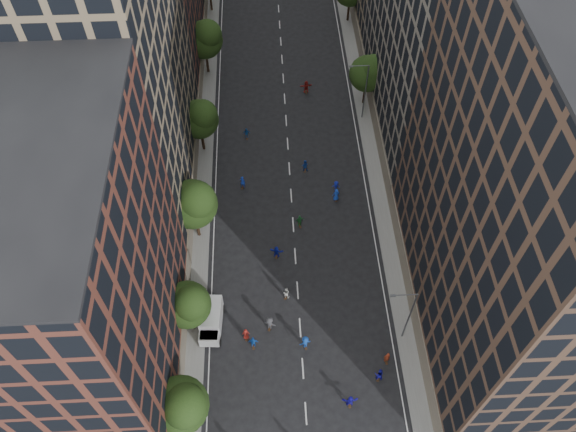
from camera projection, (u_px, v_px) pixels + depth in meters
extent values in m
plane|color=black|center=(288.00, 146.00, 75.22)|extent=(240.00, 240.00, 0.00)
cube|color=slate|center=(201.00, 111.00, 79.30)|extent=(4.00, 105.00, 0.15)
cube|color=slate|center=(369.00, 105.00, 80.00)|extent=(4.00, 105.00, 0.15)
cube|color=brown|center=(71.00, 285.00, 45.29)|extent=(14.00, 22.00, 30.00)
cube|color=#7E6C52|center=(107.00, 73.00, 58.06)|extent=(14.00, 26.00, 34.00)
cube|color=#4D3629|center=(532.00, 205.00, 46.40)|extent=(14.00, 30.00, 36.00)
cube|color=#6D655A|center=(450.00, 16.00, 64.97)|extent=(14.00, 28.00, 33.00)
cylinder|color=black|center=(186.00, 418.00, 51.75)|extent=(0.36, 0.36, 3.96)
sphere|color=black|center=(180.00, 405.00, 48.87)|extent=(5.20, 5.20, 5.20)
sphere|color=black|center=(185.00, 406.00, 47.54)|extent=(3.90, 3.90, 3.90)
cylinder|color=black|center=(192.00, 320.00, 57.84)|extent=(0.36, 0.36, 3.70)
sphere|color=black|center=(187.00, 305.00, 55.16)|extent=(4.80, 4.80, 4.80)
sphere|color=black|center=(191.00, 303.00, 53.92)|extent=(3.60, 3.60, 3.60)
cylinder|color=black|center=(197.00, 225.00, 64.82)|extent=(0.36, 0.36, 4.22)
sphere|color=black|center=(193.00, 204.00, 61.74)|extent=(5.60, 5.60, 5.60)
sphere|color=black|center=(197.00, 200.00, 60.31)|extent=(4.20, 4.20, 4.20)
cylinder|color=black|center=(202.00, 139.00, 73.34)|extent=(0.36, 0.36, 3.87)
sphere|color=black|center=(199.00, 119.00, 70.52)|extent=(5.00, 5.00, 5.00)
sphere|color=black|center=(203.00, 114.00, 69.24)|extent=(3.75, 3.75, 3.75)
cylinder|color=black|center=(207.00, 61.00, 82.85)|extent=(0.36, 0.36, 4.05)
sphere|color=black|center=(204.00, 40.00, 79.91)|extent=(5.40, 5.40, 5.40)
sphere|color=black|center=(208.00, 34.00, 78.52)|extent=(4.05, 4.05, 4.05)
cylinder|color=black|center=(211.00, 0.00, 92.54)|extent=(0.36, 0.36, 3.78)
cylinder|color=black|center=(365.00, 93.00, 78.84)|extent=(0.36, 0.36, 3.74)
sphere|color=black|center=(367.00, 74.00, 76.12)|extent=(5.00, 5.00, 5.00)
sphere|color=black|center=(373.00, 68.00, 74.84)|extent=(3.75, 3.75, 3.75)
cylinder|color=black|center=(348.00, 10.00, 90.73)|extent=(0.36, 0.36, 3.96)
cylinder|color=#595B60|center=(409.00, 317.00, 55.16)|extent=(0.18, 0.18, 9.00)
cylinder|color=#595B60|center=(405.00, 295.00, 51.53)|extent=(2.40, 0.12, 0.12)
cube|color=#595B60|center=(393.00, 296.00, 51.54)|extent=(0.50, 0.22, 0.15)
cylinder|color=#595B60|center=(365.00, 93.00, 74.92)|extent=(0.18, 0.18, 9.00)
cylinder|color=#595B60|center=(360.00, 66.00, 71.29)|extent=(2.40, 0.12, 0.12)
cube|color=#595B60|center=(351.00, 66.00, 71.29)|extent=(0.50, 0.22, 0.15)
cube|color=silver|center=(211.00, 315.00, 58.59)|extent=(2.37, 3.79, 2.24)
cube|color=silver|center=(210.00, 337.00, 57.57)|extent=(2.13, 1.75, 1.42)
cube|color=black|center=(209.00, 334.00, 57.04)|extent=(1.91, 1.44, 0.10)
cylinder|color=black|center=(200.00, 342.00, 57.94)|extent=(0.30, 0.79, 0.77)
cylinder|color=black|center=(220.00, 343.00, 57.93)|extent=(0.30, 0.79, 0.77)
cylinder|color=black|center=(204.00, 308.00, 60.32)|extent=(0.30, 0.79, 0.77)
cylinder|color=black|center=(223.00, 308.00, 60.30)|extent=(0.30, 0.79, 0.77)
imported|color=#1814A5|center=(379.00, 374.00, 55.34)|extent=(1.02, 0.87, 1.84)
imported|color=#1440A3|center=(305.00, 343.00, 57.35)|extent=(1.34, 0.99, 1.85)
imported|color=#154CB2|center=(253.00, 342.00, 57.39)|extent=(1.07, 0.49, 1.80)
imported|color=#1F16B3|center=(350.00, 401.00, 53.82)|extent=(1.59, 0.52, 1.71)
imported|color=#A7231B|center=(246.00, 334.00, 58.01)|extent=(0.82, 0.54, 1.64)
imported|color=maroon|center=(387.00, 358.00, 56.45)|extent=(0.69, 0.50, 1.73)
imported|color=beige|center=(286.00, 293.00, 60.91)|extent=(0.96, 0.85, 1.65)
imported|color=#3E3E43|center=(270.00, 324.00, 58.57)|extent=(1.41, 1.09, 1.93)
imported|color=#1D622B|center=(300.00, 221.00, 66.61)|extent=(1.16, 0.70, 1.85)
imported|color=#1520AD|center=(277.00, 252.00, 64.06)|extent=(1.65, 0.86, 1.70)
imported|color=#163BB5|center=(336.00, 195.00, 69.02)|extent=(0.94, 0.66, 1.82)
imported|color=#1737BC|center=(243.00, 182.00, 70.20)|extent=(0.79, 0.64, 1.90)
imported|color=#143AA4|center=(305.00, 166.00, 71.95)|extent=(0.91, 0.74, 1.75)
imported|color=#131E9C|center=(336.00, 186.00, 70.05)|extent=(1.08, 0.73, 1.54)
imported|color=#154FAC|center=(247.00, 134.00, 75.49)|extent=(0.99, 0.45, 1.66)
imported|color=maroon|center=(306.00, 87.00, 80.96)|extent=(1.86, 0.80, 1.94)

